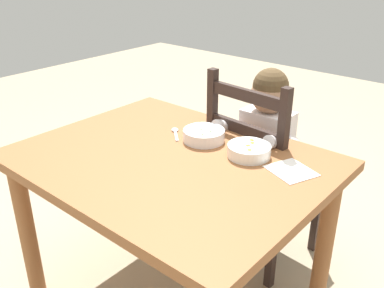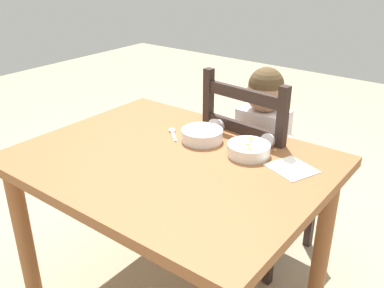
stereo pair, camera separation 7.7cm
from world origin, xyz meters
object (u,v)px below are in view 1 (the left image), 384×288
(dining_table, at_px, (171,181))
(spoon, at_px, (175,132))
(bowl_of_peas, at_px, (204,135))
(dining_chair, at_px, (260,174))
(child_figure, at_px, (263,141))
(bowl_of_carrots, at_px, (249,150))

(dining_table, distance_m, spoon, 0.26)
(bowl_of_peas, bearing_deg, spoon, -174.49)
(bowl_of_peas, bearing_deg, dining_chair, 70.27)
(dining_chair, distance_m, child_figure, 0.18)
(bowl_of_peas, bearing_deg, dining_table, -89.46)
(dining_chair, relative_size, bowl_of_carrots, 5.77)
(dining_table, height_order, spoon, spoon)
(child_figure, bearing_deg, bowl_of_carrots, -69.10)
(child_figure, height_order, bowl_of_carrots, child_figure)
(child_figure, relative_size, bowl_of_carrots, 5.82)
(bowl_of_carrots, bearing_deg, spoon, -177.81)
(child_figure, height_order, spoon, child_figure)
(bowl_of_carrots, height_order, spoon, bowl_of_carrots)
(child_figure, xyz_separation_m, spoon, (-0.26, -0.31, 0.07))
(child_figure, relative_size, spoon, 8.40)
(dining_table, height_order, bowl_of_peas, bowl_of_peas)
(bowl_of_peas, height_order, spoon, bowl_of_peas)
(dining_table, relative_size, child_figure, 1.19)
(dining_chair, height_order, child_figure, child_figure)
(dining_chair, height_order, bowl_of_carrots, dining_chair)
(dining_chair, xyz_separation_m, bowl_of_peas, (-0.11, -0.30, 0.27))
(bowl_of_peas, bearing_deg, child_figure, 69.11)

